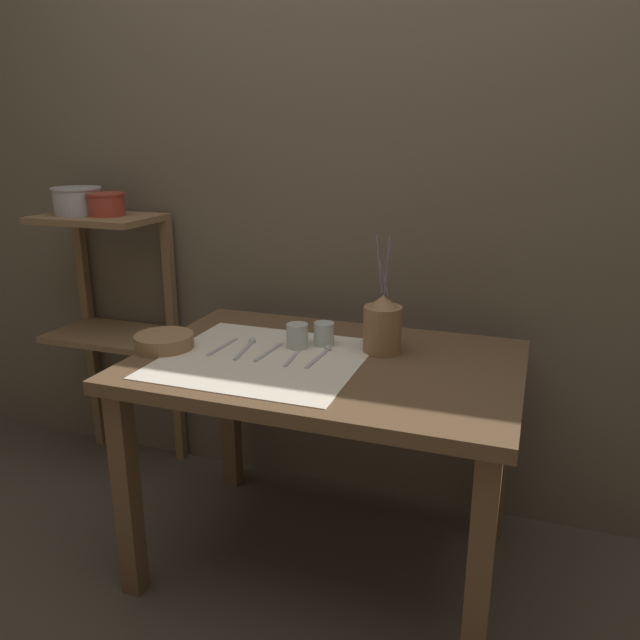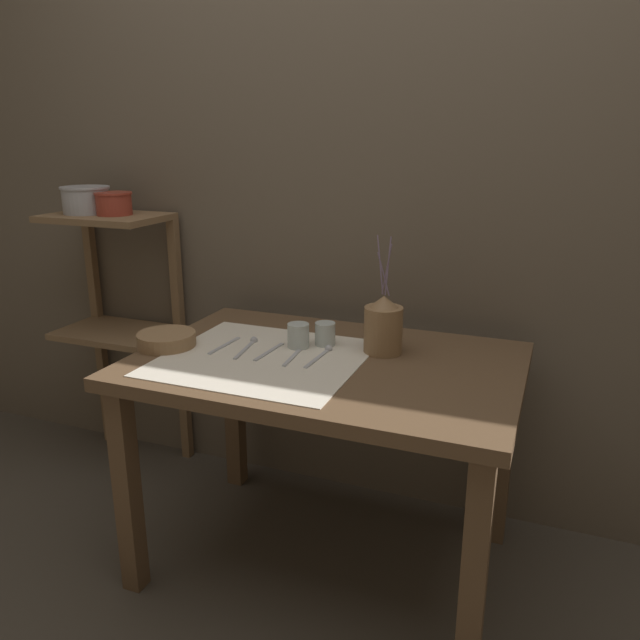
{
  "view_description": "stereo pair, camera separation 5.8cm",
  "coord_description": "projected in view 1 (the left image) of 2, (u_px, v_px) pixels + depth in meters",
  "views": [
    {
      "loc": [
        0.57,
        -1.65,
        1.36
      ],
      "look_at": [
        -0.02,
        0.0,
        0.83
      ],
      "focal_mm": 35.0,
      "sensor_mm": 36.0,
      "label": 1
    },
    {
      "loc": [
        0.62,
        -1.63,
        1.36
      ],
      "look_at": [
        -0.02,
        0.0,
        0.83
      ],
      "focal_mm": 35.0,
      "sensor_mm": 36.0,
      "label": 2
    }
  ],
  "objects": [
    {
      "name": "ground_plane",
      "position": [
        326.0,
        560.0,
        2.06
      ],
      "size": [
        12.0,
        12.0,
        0.0
      ],
      "primitive_type": "plane",
      "color": "#473F35"
    },
    {
      "name": "stone_wall_back",
      "position": [
        373.0,
        179.0,
        2.16
      ],
      "size": [
        7.0,
        0.06,
        2.4
      ],
      "color": "brown",
      "rests_on": "ground_plane"
    },
    {
      "name": "wooden_table",
      "position": [
        326.0,
        389.0,
        1.88
      ],
      "size": [
        1.13,
        0.77,
        0.71
      ],
      "color": "brown",
      "rests_on": "ground_plane"
    },
    {
      "name": "wooden_shelf_unit",
      "position": [
        112.0,
        297.0,
        2.48
      ],
      "size": [
        0.46,
        0.3,
        1.06
      ],
      "color": "brown",
      "rests_on": "ground_plane"
    },
    {
      "name": "linen_cloth",
      "position": [
        263.0,
        358.0,
        1.86
      ],
      "size": [
        0.58,
        0.55,
        0.0
      ],
      "color": "beige",
      "rests_on": "wooden_table"
    },
    {
      "name": "pitcher_with_flowers",
      "position": [
        382.0,
        326.0,
        1.9
      ],
      "size": [
        0.12,
        0.12,
        0.36
      ],
      "color": "olive",
      "rests_on": "wooden_table"
    },
    {
      "name": "wooden_bowl",
      "position": [
        164.0,
        342.0,
        1.94
      ],
      "size": [
        0.18,
        0.18,
        0.05
      ],
      "color": "#8E6B47",
      "rests_on": "wooden_table"
    },
    {
      "name": "glass_tumbler_near",
      "position": [
        297.0,
        336.0,
        1.94
      ],
      "size": [
        0.07,
        0.07,
        0.08
      ],
      "color": "#B7C1BC",
      "rests_on": "wooden_table"
    },
    {
      "name": "glass_tumbler_far",
      "position": [
        324.0,
        334.0,
        1.96
      ],
      "size": [
        0.06,
        0.06,
        0.07
      ],
      "color": "#B7C1BC",
      "rests_on": "wooden_table"
    },
    {
      "name": "fork_inner",
      "position": [
        223.0,
        347.0,
        1.95
      ],
      "size": [
        0.02,
        0.17,
        0.0
      ],
      "color": "#A8A8AD",
      "rests_on": "wooden_table"
    },
    {
      "name": "spoon_inner",
      "position": [
        249.0,
        344.0,
        1.96
      ],
      "size": [
        0.04,
        0.18,
        0.02
      ],
      "color": "#A8A8AD",
      "rests_on": "wooden_table"
    },
    {
      "name": "fork_outer",
      "position": [
        268.0,
        352.0,
        1.9
      ],
      "size": [
        0.02,
        0.17,
        0.0
      ],
      "color": "#A8A8AD",
      "rests_on": "wooden_table"
    },
    {
      "name": "knife_center",
      "position": [
        293.0,
        357.0,
        1.86
      ],
      "size": [
        0.03,
        0.17,
        0.0
      ],
      "color": "#A8A8AD",
      "rests_on": "wooden_table"
    },
    {
      "name": "spoon_outer",
      "position": [
        324.0,
        352.0,
        1.9
      ],
      "size": [
        0.03,
        0.18,
        0.02
      ],
      "color": "#A8A8AD",
      "rests_on": "wooden_table"
    },
    {
      "name": "metal_pot_large",
      "position": [
        77.0,
        200.0,
        2.36
      ],
      "size": [
        0.18,
        0.18,
        0.1
      ],
      "color": "#A8A8AD",
      "rests_on": "wooden_shelf_unit"
    },
    {
      "name": "metal_pot_small",
      "position": [
        106.0,
        203.0,
        2.32
      ],
      "size": [
        0.14,
        0.14,
        0.09
      ],
      "color": "#9E3828",
      "rests_on": "wooden_shelf_unit"
    }
  ]
}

